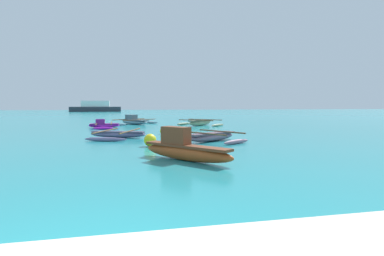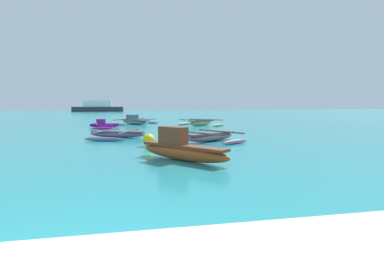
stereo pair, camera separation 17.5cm
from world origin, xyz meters
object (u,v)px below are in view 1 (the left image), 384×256
at_px(moored_boat_0, 104,125).
at_px(moored_boat_5, 212,137).
at_px(mooring_buoy_1, 150,140).
at_px(moored_boat_4, 134,121).
at_px(distant_ferry, 96,107).
at_px(mooring_buoy_0, 163,131).
at_px(moored_boat_1, 118,134).
at_px(moored_boat_3, 200,123).
at_px(moored_boat_2, 184,149).

relative_size(moored_boat_0, moored_boat_5, 1.22).
bearing_deg(mooring_buoy_1, moored_boat_4, 91.46).
bearing_deg(distant_ferry, mooring_buoy_0, -81.11).
bearing_deg(moored_boat_1, distant_ferry, 115.20).
height_order(moored_boat_1, moored_boat_5, moored_boat_5).
bearing_deg(moored_boat_5, distant_ferry, 68.07).
bearing_deg(moored_boat_5, moored_boat_3, 47.51).
xyz_separation_m(moored_boat_0, moored_boat_1, (1.34, -7.78, -0.04)).
xyz_separation_m(mooring_buoy_1, distant_ferry, (-9.73, 74.81, 0.96)).
height_order(moored_boat_1, moored_boat_3, moored_boat_3).
bearing_deg(moored_boat_4, mooring_buoy_0, -29.82).
distance_m(moored_boat_1, moored_boat_3, 10.70).
bearing_deg(mooring_buoy_1, distant_ferry, 97.41).
relative_size(moored_boat_2, moored_boat_5, 0.84).
height_order(moored_boat_0, mooring_buoy_0, moored_boat_0).
xyz_separation_m(moored_boat_5, mooring_buoy_1, (-3.04, -1.21, 0.05)).
bearing_deg(moored_boat_1, mooring_buoy_0, 49.04).
xyz_separation_m(moored_boat_3, mooring_buoy_0, (-4.00, -6.95, -0.06)).
bearing_deg(moored_boat_4, mooring_buoy_1, -37.10).
bearing_deg(mooring_buoy_0, moored_boat_5, -65.14).
xyz_separation_m(mooring_buoy_0, distant_ferry, (-10.87, 69.49, 1.04)).
distance_m(moored_boat_3, moored_boat_5, 11.25).
bearing_deg(moored_boat_0, moored_boat_2, -78.85).
bearing_deg(moored_boat_2, moored_boat_4, 145.36).
xyz_separation_m(moored_boat_3, moored_boat_4, (-5.52, 2.99, 0.05)).
bearing_deg(mooring_buoy_1, moored_boat_0, 103.41).
height_order(moored_boat_1, distant_ferry, distant_ferry).
distance_m(moored_boat_0, distant_ferry, 63.61).
bearing_deg(moored_boat_2, distant_ferry, 149.35).
height_order(mooring_buoy_0, distant_ferry, distant_ferry).
xyz_separation_m(moored_boat_4, distant_ferry, (-9.34, 59.55, 0.93)).
bearing_deg(moored_boat_0, moored_boat_3, 2.70).
xyz_separation_m(moored_boat_1, mooring_buoy_0, (2.56, 1.51, -0.00)).
height_order(moored_boat_2, distant_ferry, distant_ferry).
relative_size(moored_boat_3, moored_boat_4, 0.89).
height_order(moored_boat_3, mooring_buoy_1, mooring_buoy_1).
distance_m(moored_boat_1, mooring_buoy_1, 4.07).
relative_size(moored_boat_0, moored_boat_1, 1.07).
distance_m(moored_boat_0, mooring_buoy_0, 7.38).
bearing_deg(moored_boat_2, moored_boat_3, 126.32).
distance_m(moored_boat_5, mooring_buoy_0, 4.53).
bearing_deg(mooring_buoy_1, moored_boat_3, 67.28).
bearing_deg(moored_boat_5, moored_boat_1, 118.08).
bearing_deg(moored_boat_1, moored_boat_3, 70.73).
relative_size(moored_boat_1, moored_boat_2, 1.35).
xyz_separation_m(moored_boat_0, mooring_buoy_1, (2.76, -11.58, 0.04)).
bearing_deg(moored_boat_1, moored_boat_2, -54.34).
height_order(moored_boat_2, moored_boat_4, moored_boat_2).
xyz_separation_m(moored_boat_5, distant_ferry, (-12.77, 73.60, 1.01)).
relative_size(moored_boat_1, moored_boat_3, 1.01).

